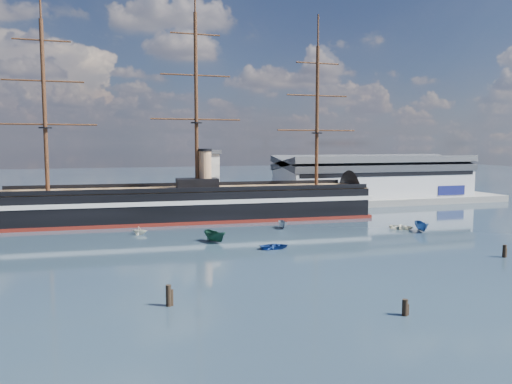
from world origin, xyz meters
name	(u,v)px	position (x,y,z in m)	size (l,w,h in m)	color
ground	(232,233)	(0.00, 40.00, 0.00)	(600.00, 600.00, 0.00)	#202B3A
quay	(233,209)	(10.00, 76.00, 0.00)	(180.00, 18.00, 2.00)	slate
warehouse	(374,177)	(58.00, 80.00, 7.98)	(63.00, 21.00, 11.60)	#B7BABC
quay_tower	(211,177)	(3.00, 73.00, 9.75)	(5.00, 5.00, 15.00)	silver
warship	(182,204)	(-7.12, 60.00, 4.04)	(113.38, 22.04, 53.94)	black
motorboat_a	(215,242)	(-5.68, 31.20, 0.00)	(7.02, 2.57, 2.81)	#194232
motorboat_b	(274,249)	(3.02, 22.00, 0.00)	(3.18, 1.27, 1.49)	navy
motorboat_c	(283,228)	(12.26, 41.85, 0.00)	(5.13, 1.88, 2.05)	slate
motorboat_d	(140,234)	(-18.71, 44.01, 0.00)	(5.13, 2.22, 1.88)	white
motorboat_e	(401,229)	(36.74, 32.92, 0.00)	(3.22, 1.29, 1.50)	white
motorboat_f	(421,231)	(39.10, 29.00, 0.00)	(6.64, 2.44, 2.66)	#294E82
piling_near_left	(169,306)	(-19.38, -3.85, 0.00)	(0.64, 0.64, 3.21)	black
piling_near_mid	(405,316)	(4.82, -14.98, 0.00)	(0.64, 0.64, 2.52)	black
piling_far_right	(504,257)	(37.02, 4.09, 0.00)	(0.64, 0.64, 2.80)	black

